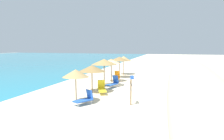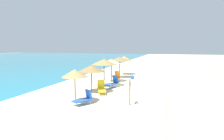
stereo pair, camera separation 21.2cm
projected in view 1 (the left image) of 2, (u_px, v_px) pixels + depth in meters
name	position (u px, v px, depth m)	size (l,w,h in m)	color
ground_plane	(117.00, 85.00, 23.12)	(160.00, 160.00, 0.00)	beige
dune_ridge	(191.00, 73.00, 24.21)	(55.49, 4.71, 2.09)	beige
beach_umbrella_0	(76.00, 73.00, 15.38)	(1.91, 1.91, 2.49)	brown
beach_umbrella_1	(92.00, 68.00, 18.82)	(2.39, 2.39, 2.47)	brown
beach_umbrella_2	(104.00, 62.00, 21.57)	(2.54, 2.54, 2.83)	brown
beach_umbrella_3	(111.00, 61.00, 24.42)	(2.07, 2.07, 2.67)	brown
beach_umbrella_4	(119.00, 59.00, 27.49)	(2.34, 2.34, 2.73)	brown
beach_umbrella_5	(124.00, 59.00, 30.50)	(2.25, 2.25, 2.66)	brown
lounge_chair_0	(117.00, 78.00, 24.93)	(1.60, 0.77, 1.21)	orange
lounge_chair_1	(85.00, 99.00, 15.30)	(1.52, 1.29, 1.02)	blue
lounge_chair_2	(113.00, 83.00, 21.41)	(1.77, 1.09, 1.20)	blue
lounge_chair_3	(102.00, 88.00, 18.84)	(1.80, 1.27, 1.13)	yellow
wooden_signpost	(131.00, 90.00, 15.08)	(0.81, 0.28, 1.86)	brown
cooler_box	(132.00, 77.00, 26.82)	(0.49, 0.33, 0.43)	blue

